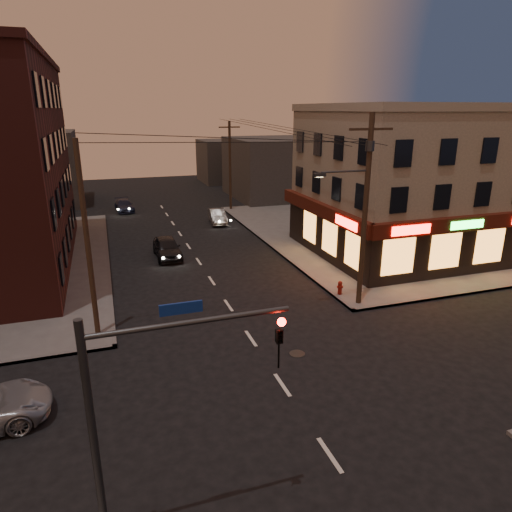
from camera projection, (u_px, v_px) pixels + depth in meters
name	position (u px, v px, depth m)	size (l,w,h in m)	color
ground	(282.00, 385.00, 17.82)	(120.00, 120.00, 0.00)	black
sidewalk_ne	(392.00, 230.00, 40.39)	(24.00, 28.00, 0.15)	#514F4C
pizza_building	(419.00, 180.00, 33.11)	(15.85, 12.85, 10.50)	#9E9077
bg_building_ne_a	(274.00, 168.00, 55.27)	(10.00, 12.00, 7.00)	#3F3D3A
bg_building_nw	(34.00, 169.00, 50.55)	(9.00, 10.00, 8.00)	#3F3D3A
bg_building_ne_b	(228.00, 161.00, 67.45)	(8.00, 8.00, 6.00)	#3F3D3A
utility_pole_main	(364.00, 202.00, 23.31)	(4.20, 0.44, 10.00)	#382619
utility_pole_far	(230.00, 166.00, 47.32)	(0.26, 0.26, 9.00)	#382619
utility_pole_west	(87.00, 242.00, 20.20)	(0.24, 0.24, 9.00)	#382619
traffic_signal	(141.00, 408.00, 9.80)	(4.49, 0.32, 6.47)	#333538
sedan_near	(167.00, 247.00, 32.98)	(1.75, 4.35, 1.48)	black
sedan_mid	(217.00, 216.00, 42.97)	(1.40, 4.01, 1.32)	slate
sedan_far	(124.00, 206.00, 48.01)	(1.68, 4.14, 1.20)	#181C30
fire_hydrant	(340.00, 287.00, 26.07)	(0.36, 0.36, 0.80)	maroon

